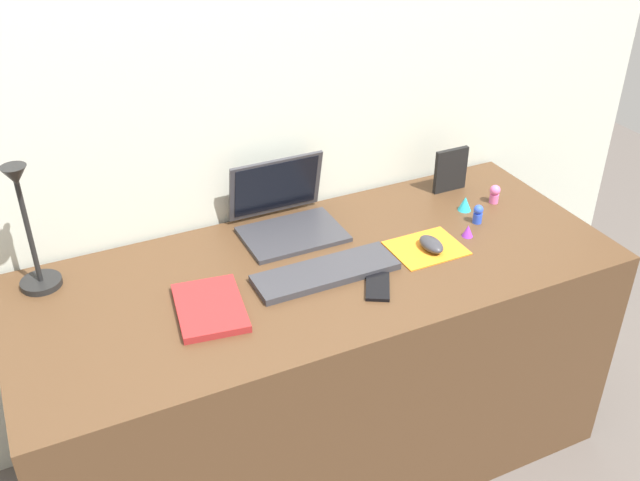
{
  "coord_description": "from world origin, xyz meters",
  "views": [
    {
      "loc": [
        -0.73,
        -1.54,
        1.89
      ],
      "look_at": [
        0.0,
        0.0,
        0.83
      ],
      "focal_mm": 40.81,
      "sensor_mm": 36.0,
      "label": 1
    }
  ],
  "objects_px": {
    "laptop": "(287,212)",
    "toy_figurine_purple": "(468,231)",
    "keyboard": "(325,272)",
    "picture_frame": "(451,170)",
    "desk_lamp": "(29,232)",
    "toy_figurine_cyan": "(465,204)",
    "toy_figurine_pink": "(495,193)",
    "cell_phone": "(378,286)",
    "notebook_pad": "(210,308)",
    "toy_figurine_blue": "(478,214)",
    "mouse": "(431,244)"
  },
  "relations": [
    {
      "from": "desk_lamp",
      "to": "toy_figurine_blue",
      "type": "distance_m",
      "value": 1.3
    },
    {
      "from": "laptop",
      "to": "cell_phone",
      "type": "bearing_deg",
      "value": -76.54
    },
    {
      "from": "picture_frame",
      "to": "toy_figurine_cyan",
      "type": "height_order",
      "value": "picture_frame"
    },
    {
      "from": "toy_figurine_pink",
      "to": "mouse",
      "type": "bearing_deg",
      "value": -155.42
    },
    {
      "from": "cell_phone",
      "to": "toy_figurine_pink",
      "type": "xyz_separation_m",
      "value": [
        0.58,
        0.26,
        0.03
      ]
    },
    {
      "from": "cell_phone",
      "to": "toy_figurine_pink",
      "type": "bearing_deg",
      "value": 53.33
    },
    {
      "from": "laptop",
      "to": "desk_lamp",
      "type": "bearing_deg",
      "value": -178.44
    },
    {
      "from": "laptop",
      "to": "toy_figurine_purple",
      "type": "relative_size",
      "value": 7.95
    },
    {
      "from": "notebook_pad",
      "to": "picture_frame",
      "type": "distance_m",
      "value": 0.99
    },
    {
      "from": "notebook_pad",
      "to": "toy_figurine_pink",
      "type": "xyz_separation_m",
      "value": [
        1.02,
        0.16,
        0.02
      ]
    },
    {
      "from": "cell_phone",
      "to": "toy_figurine_blue",
      "type": "distance_m",
      "value": 0.49
    },
    {
      "from": "desk_lamp",
      "to": "toy_figurine_cyan",
      "type": "relative_size",
      "value": 8.1
    },
    {
      "from": "notebook_pad",
      "to": "keyboard",
      "type": "bearing_deg",
      "value": 11.05
    },
    {
      "from": "laptop",
      "to": "toy_figurine_blue",
      "type": "relative_size",
      "value": 4.89
    },
    {
      "from": "picture_frame",
      "to": "toy_figurine_cyan",
      "type": "bearing_deg",
      "value": -103.37
    },
    {
      "from": "keyboard",
      "to": "picture_frame",
      "type": "relative_size",
      "value": 2.73
    },
    {
      "from": "laptop",
      "to": "picture_frame",
      "type": "bearing_deg",
      "value": -0.81
    },
    {
      "from": "toy_figurine_cyan",
      "to": "mouse",
      "type": "bearing_deg",
      "value": -145.56
    },
    {
      "from": "toy_figurine_purple",
      "to": "laptop",
      "type": "bearing_deg",
      "value": 149.12
    },
    {
      "from": "laptop",
      "to": "picture_frame",
      "type": "height_order",
      "value": "laptop"
    },
    {
      "from": "toy_figurine_blue",
      "to": "picture_frame",
      "type": "bearing_deg",
      "value": 78.95
    },
    {
      "from": "mouse",
      "to": "toy_figurine_pink",
      "type": "bearing_deg",
      "value": 24.58
    },
    {
      "from": "keyboard",
      "to": "toy_figurine_pink",
      "type": "height_order",
      "value": "toy_figurine_pink"
    },
    {
      "from": "keyboard",
      "to": "toy_figurine_purple",
      "type": "relative_size",
      "value": 10.87
    },
    {
      "from": "notebook_pad",
      "to": "desk_lamp",
      "type": "bearing_deg",
      "value": 151.63
    },
    {
      "from": "laptop",
      "to": "toy_figurine_pink",
      "type": "height_order",
      "value": "laptop"
    },
    {
      "from": "mouse",
      "to": "toy_figurine_pink",
      "type": "xyz_separation_m",
      "value": [
        0.35,
        0.16,
        0.01
      ]
    },
    {
      "from": "picture_frame",
      "to": "toy_figurine_purple",
      "type": "xyz_separation_m",
      "value": [
        -0.12,
        -0.27,
        -0.06
      ]
    },
    {
      "from": "picture_frame",
      "to": "toy_figurine_cyan",
      "type": "xyz_separation_m",
      "value": [
        -0.03,
        -0.14,
        -0.05
      ]
    },
    {
      "from": "toy_figurine_blue",
      "to": "toy_figurine_purple",
      "type": "bearing_deg",
      "value": -143.86
    },
    {
      "from": "mouse",
      "to": "picture_frame",
      "type": "relative_size",
      "value": 0.64
    },
    {
      "from": "laptop",
      "to": "toy_figurine_purple",
      "type": "bearing_deg",
      "value": -30.88
    },
    {
      "from": "laptop",
      "to": "toy_figurine_pink",
      "type": "xyz_separation_m",
      "value": [
        0.67,
        -0.14,
        -0.02
      ]
    },
    {
      "from": "cell_phone",
      "to": "notebook_pad",
      "type": "relative_size",
      "value": 0.53
    },
    {
      "from": "laptop",
      "to": "desk_lamp",
      "type": "distance_m",
      "value": 0.74
    },
    {
      "from": "laptop",
      "to": "toy_figurine_pink",
      "type": "relative_size",
      "value": 4.81
    },
    {
      "from": "cell_phone",
      "to": "toy_figurine_cyan",
      "type": "height_order",
      "value": "toy_figurine_cyan"
    },
    {
      "from": "mouse",
      "to": "cell_phone",
      "type": "bearing_deg",
      "value": -157.25
    },
    {
      "from": "mouse",
      "to": "toy_figurine_purple",
      "type": "height_order",
      "value": "same"
    },
    {
      "from": "toy_figurine_pink",
      "to": "cell_phone",
      "type": "bearing_deg",
      "value": -156.15
    },
    {
      "from": "mouse",
      "to": "desk_lamp",
      "type": "relative_size",
      "value": 0.25
    },
    {
      "from": "toy_figurine_blue",
      "to": "toy_figurine_cyan",
      "type": "xyz_separation_m",
      "value": [
        0.01,
        0.08,
        -0.01
      ]
    },
    {
      "from": "picture_frame",
      "to": "toy_figurine_purple",
      "type": "height_order",
      "value": "picture_frame"
    },
    {
      "from": "picture_frame",
      "to": "cell_phone",
      "type": "bearing_deg",
      "value": -141.64
    },
    {
      "from": "mouse",
      "to": "toy_figurine_pink",
      "type": "height_order",
      "value": "toy_figurine_pink"
    },
    {
      "from": "cell_phone",
      "to": "desk_lamp",
      "type": "bearing_deg",
      "value": -175.36
    },
    {
      "from": "cell_phone",
      "to": "desk_lamp",
      "type": "height_order",
      "value": "desk_lamp"
    },
    {
      "from": "keyboard",
      "to": "toy_figurine_purple",
      "type": "height_order",
      "value": "toy_figurine_purple"
    },
    {
      "from": "laptop",
      "to": "picture_frame",
      "type": "relative_size",
      "value": 2.0
    },
    {
      "from": "desk_lamp",
      "to": "toy_figurine_pink",
      "type": "height_order",
      "value": "desk_lamp"
    }
  ]
}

